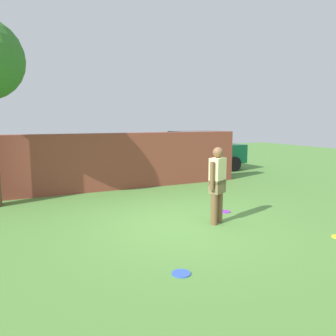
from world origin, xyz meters
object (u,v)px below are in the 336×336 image
object	(u,v)px
car	(196,151)
frisbee_purple	(225,212)
frisbee_blue	(181,273)
person	(217,182)

from	to	relation	value
car	frisbee_purple	world-z (taller)	car
frisbee_blue	frisbee_purple	distance (m)	3.48
person	frisbee_blue	world-z (taller)	person
person	frisbee_purple	size ratio (longest dim) A/B	6.00
car	person	bearing A→B (deg)	-118.61
frisbee_blue	frisbee_purple	world-z (taller)	same
frisbee_purple	car	bearing A→B (deg)	65.38
person	frisbee_purple	bearing A→B (deg)	-162.63
person	car	distance (m)	7.51
frisbee_blue	person	bearing A→B (deg)	44.64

